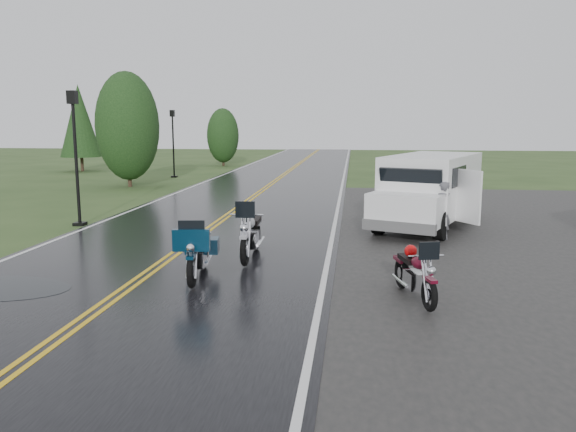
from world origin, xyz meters
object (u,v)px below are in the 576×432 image
object	(u,v)px
motorcycle_red	(430,281)
person_at_van	(442,212)
motorcycle_teal	(191,258)
van_white	(380,196)
motorcycle_silver	(245,237)
lamp_post_near_left	(76,158)
lamp_post_far_left	(173,144)

from	to	relation	value
motorcycle_red	person_at_van	bearing A→B (deg)	65.99
motorcycle_teal	van_white	world-z (taller)	van_white
motorcycle_silver	motorcycle_red	bearing A→B (deg)	-37.61
motorcycle_silver	person_at_van	world-z (taller)	person_at_van
motorcycle_teal	van_white	size ratio (longest dim) A/B	0.38
motorcycle_red	van_white	bearing A→B (deg)	80.70
motorcycle_silver	van_white	xyz separation A→B (m)	(3.15, 4.27, 0.44)
motorcycle_red	lamp_post_near_left	xyz separation A→B (m)	(-10.00, 7.43, 1.56)
person_at_van	motorcycle_teal	bearing A→B (deg)	8.67
motorcycle_red	motorcycle_teal	size ratio (longest dim) A/B	0.88
motorcycle_red	van_white	size ratio (longest dim) A/B	0.34
lamp_post_near_left	person_at_van	bearing A→B (deg)	-5.72
motorcycle_silver	lamp_post_near_left	distance (m)	8.02
lamp_post_near_left	lamp_post_far_left	world-z (taller)	lamp_post_near_left
motorcycle_red	lamp_post_far_left	bearing A→B (deg)	103.39
motorcycle_teal	lamp_post_near_left	xyz separation A→B (m)	(-5.60, 6.56, 1.48)
person_at_van	lamp_post_near_left	xyz separation A→B (m)	(-11.14, 1.12, 1.32)
motorcycle_silver	van_white	bearing A→B (deg)	51.75
van_white	lamp_post_near_left	size ratio (longest dim) A/B	1.37
motorcycle_red	lamp_post_far_left	distance (m)	26.61
motorcycle_red	motorcycle_teal	world-z (taller)	motorcycle_teal
van_white	motorcycle_red	bearing A→B (deg)	-62.83
motorcycle_red	lamp_post_far_left	xyz separation A→B (m)	(-12.13, 23.63, 1.45)
motorcycle_red	motorcycle_silver	distance (m)	4.56
motorcycle_teal	lamp_post_far_left	distance (m)	24.08
motorcycle_silver	lamp_post_far_left	size ratio (longest dim) A/B	0.59
person_at_van	lamp_post_near_left	distance (m)	11.27
motorcycle_teal	person_at_van	size ratio (longest dim) A/B	1.37
lamp_post_far_left	motorcycle_teal	bearing A→B (deg)	-71.23
person_at_van	motorcycle_silver	bearing A→B (deg)	1.16
lamp_post_near_left	van_white	bearing A→B (deg)	-2.93
motorcycle_silver	person_at_van	xyz separation A→B (m)	(4.84, 3.64, 0.11)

